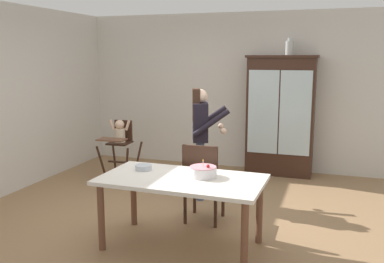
{
  "coord_description": "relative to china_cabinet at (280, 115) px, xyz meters",
  "views": [
    {
      "loc": [
        1.76,
        -4.64,
        1.96
      ],
      "look_at": [
        -0.05,
        0.7,
        0.95
      ],
      "focal_mm": 39.47,
      "sensor_mm": 36.0,
      "label": 1
    }
  ],
  "objects": [
    {
      "name": "dining_chair_far_side",
      "position": [
        -0.59,
        -2.46,
        -0.44
      ],
      "size": [
        0.45,
        0.45,
        0.96
      ],
      "rotation": [
        0.0,
        0.0,
        3.15
      ],
      "color": "#382116",
      "rests_on": "ground_plane"
    },
    {
      "name": "serving_bowl",
      "position": [
        -1.1,
        -2.97,
        -0.23
      ],
      "size": [
        0.18,
        0.18,
        0.05
      ],
      "primitive_type": "cylinder",
      "color": "#B2BCC6",
      "rests_on": "dining_table"
    },
    {
      "name": "wall_back",
      "position": [
        -0.94,
        0.26,
        0.36
      ],
      "size": [
        5.32,
        0.06,
        2.7
      ],
      "primitive_type": "cube",
      "color": "beige",
      "rests_on": "ground_plane"
    },
    {
      "name": "ground_plane",
      "position": [
        -0.94,
        -2.37,
        -0.99
      ],
      "size": [
        6.24,
        6.24,
        0.0
      ],
      "primitive_type": "plane",
      "color": "#93704C"
    },
    {
      "name": "dining_table",
      "position": [
        -0.6,
        -3.12,
        -0.34
      ],
      "size": [
        1.68,
        0.92,
        0.74
      ],
      "color": "silver",
      "rests_on": "ground_plane"
    },
    {
      "name": "china_cabinet",
      "position": [
        0.0,
        0.0,
        0.0
      ],
      "size": [
        1.14,
        0.48,
        1.98
      ],
      "color": "#382116",
      "rests_on": "ground_plane"
    },
    {
      "name": "ceramic_vase",
      "position": [
        0.1,
        0.0,
        1.1
      ],
      "size": [
        0.13,
        0.13,
        0.27
      ],
      "color": "#B2B7B2",
      "rests_on": "china_cabinet"
    },
    {
      "name": "birthday_cake",
      "position": [
        -0.4,
        -3.01,
        -0.2
      ],
      "size": [
        0.28,
        0.28,
        0.19
      ],
      "color": "white",
      "rests_on": "dining_table"
    },
    {
      "name": "high_chair_with_toddler",
      "position": [
        -2.43,
        -1.04,
        -0.34
      ],
      "size": [
        0.59,
        0.7,
        0.95
      ],
      "rotation": [
        0.0,
        0.0,
        0.04
      ],
      "color": "#382116",
      "rests_on": "ground_plane"
    },
    {
      "name": "adult_person",
      "position": [
        -0.88,
        -1.6,
        -0.03
      ],
      "size": [
        0.62,
        0.61,
        1.53
      ],
      "rotation": [
        0.0,
        0.0,
        1.92
      ],
      "color": "#3D4C6B",
      "rests_on": "ground_plane"
    }
  ]
}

